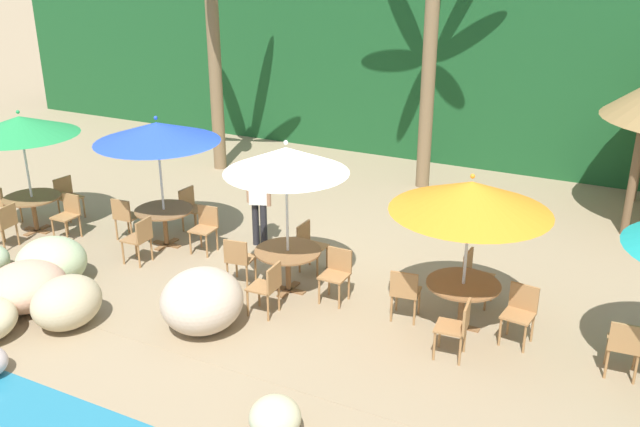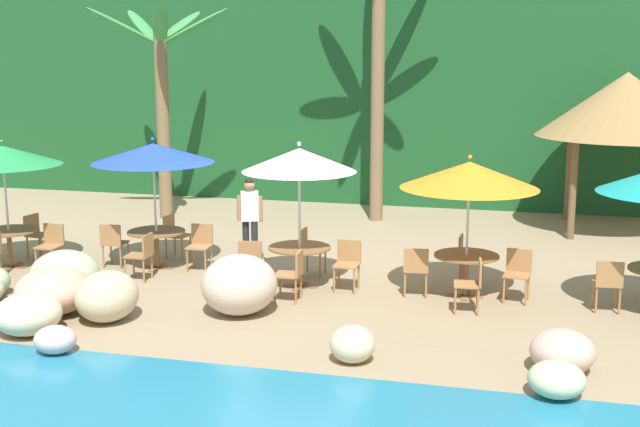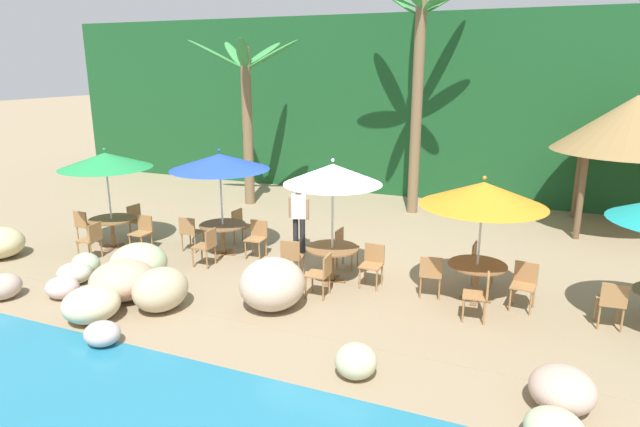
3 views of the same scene
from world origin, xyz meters
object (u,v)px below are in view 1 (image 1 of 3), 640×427
at_px(chair_white_right, 268,285).
at_px(palm_tree_nearest, 214,32).
at_px(umbrella_green, 20,126).
at_px(chair_orange_left, 405,291).
at_px(chair_green_right, 4,223).
at_px(chair_blue_left, 125,215).
at_px(chair_teal_left, 625,345).
at_px(chair_white_inland, 309,243).
at_px(chair_blue_seaward, 205,226).
at_px(chair_white_seaward, 337,271).
at_px(umbrella_white, 286,160).
at_px(chair_green_inland, 67,195).
at_px(chair_green_left, 2,201).
at_px(chair_orange_right, 458,325).
at_px(dining_table_blue, 164,215).
at_px(dining_table_orange, 463,291).
at_px(chair_white_left, 239,258).
at_px(umbrella_orange, 471,197).
at_px(chair_blue_inland, 191,206).
at_px(dining_table_white, 288,257).
at_px(dining_table_green, 33,203).
at_px(chair_orange_seaward, 520,310).
at_px(chair_blue_right, 140,237).
at_px(waiter_in_white, 259,197).
at_px(chair_green_seaward, 68,213).
at_px(umbrella_blue, 157,132).
at_px(chair_orange_inland, 474,273).

height_order(chair_white_right, palm_tree_nearest, palm_tree_nearest).
relative_size(umbrella_green, chair_orange_left, 2.85).
bearing_deg(chair_green_right, chair_blue_left, 36.95).
bearing_deg(chair_teal_left, chair_white_inland, 168.94).
bearing_deg(chair_blue_seaward, chair_white_seaward, -11.58).
bearing_deg(umbrella_white, chair_green_right, -170.76).
height_order(chair_green_right, chair_orange_left, same).
relative_size(chair_green_inland, chair_green_left, 1.00).
relative_size(chair_orange_left, chair_orange_right, 1.00).
height_order(dining_table_blue, dining_table_orange, same).
xyz_separation_m(dining_table_blue, chair_orange_right, (6.07, -1.25, -0.10)).
xyz_separation_m(chair_white_left, umbrella_orange, (3.72, 0.36, 1.59)).
relative_size(chair_white_inland, chair_orange_right, 1.00).
bearing_deg(umbrella_white, chair_orange_left, -1.68).
relative_size(chair_blue_inland, chair_white_inland, 1.00).
relative_size(umbrella_white, dining_table_white, 2.36).
xyz_separation_m(dining_table_green, chair_blue_inland, (2.76, 1.49, -0.10)).
height_order(chair_white_right, chair_orange_seaward, same).
height_order(chair_white_seaward, chair_white_left, same).
relative_size(dining_table_green, chair_white_left, 1.26).
bearing_deg(chair_blue_right, umbrella_green, 175.88).
bearing_deg(chair_blue_seaward, umbrella_green, -167.92).
bearing_deg(dining_table_orange, dining_table_green, -178.51).
xyz_separation_m(chair_orange_seaward, palm_tree_nearest, (-8.65, 5.00, 2.92)).
height_order(chair_green_inland, chair_orange_right, same).
relative_size(dining_table_green, chair_white_right, 1.26).
bearing_deg(chair_blue_inland, umbrella_green, -151.58).
bearing_deg(waiter_in_white, umbrella_green, -161.76).
relative_size(chair_green_inland, dining_table_blue, 0.79).
bearing_deg(chair_green_right, chair_white_seaward, 8.75).
height_order(chair_green_left, dining_table_blue, chair_green_left).
distance_m(chair_green_inland, chair_orange_left, 7.86).
bearing_deg(palm_tree_nearest, chair_blue_inland, -63.34).
bearing_deg(dining_table_green, umbrella_green, 0.00).
bearing_deg(chair_white_left, dining_table_blue, 160.38).
relative_size(chair_white_left, chair_orange_right, 1.00).
relative_size(dining_table_green, chair_orange_left, 1.26).
xyz_separation_m(chair_blue_seaward, palm_tree_nearest, (-2.74, 4.45, 2.92)).
height_order(chair_white_inland, waiter_in_white, waiter_in_white).
bearing_deg(chair_orange_left, chair_green_right, -173.66).
relative_size(chair_green_seaward, chair_orange_right, 1.00).
height_order(chair_green_left, chair_blue_seaward, same).
height_order(dining_table_green, umbrella_blue, umbrella_blue).
height_order(umbrella_orange, waiter_in_white, umbrella_orange).
distance_m(chair_white_seaward, dining_table_orange, 2.05).
distance_m(chair_orange_inland, chair_teal_left, 2.60).
bearing_deg(chair_green_left, chair_green_inland, 45.52).
distance_m(dining_table_green, palm_tree_nearest, 6.00).
bearing_deg(palm_tree_nearest, dining_table_white, -46.40).
distance_m(chair_white_right, chair_orange_right, 2.95).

